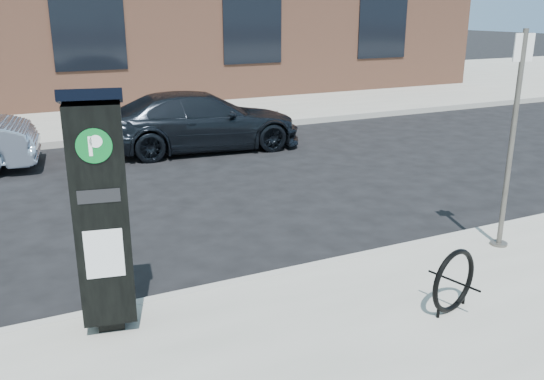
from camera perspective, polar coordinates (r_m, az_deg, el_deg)
ground at (r=6.53m, az=1.00°, el=-9.15°), size 120.00×120.00×0.00m
sidewalk_far at (r=19.59m, az=-18.00°, el=8.30°), size 60.00×12.00×0.15m
curb_near at (r=6.48m, az=1.09°, el=-8.63°), size 60.00×0.12×0.16m
curb_far at (r=13.78m, az=-14.27°, el=5.03°), size 60.00×0.12×0.16m
parking_kiosk at (r=5.17m, az=-16.55°, el=-1.92°), size 0.58×0.53×2.19m
sign_pole at (r=7.29m, az=22.64°, el=4.28°), size 0.22×0.21×2.58m
bike_rack at (r=5.79m, az=17.55°, el=-8.61°), size 0.63×0.20×0.64m
car_dark at (r=12.54m, az=-7.05°, el=6.80°), size 4.45×2.14×1.25m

